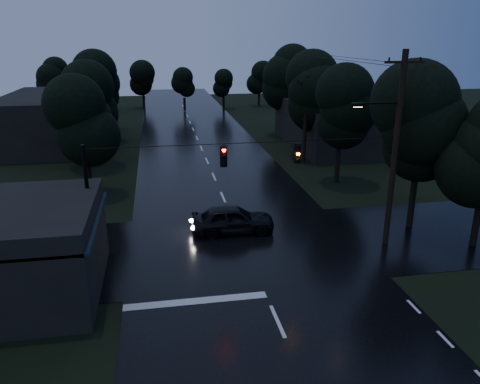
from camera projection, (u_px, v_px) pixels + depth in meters
name	position (u px, v px, depth m)	size (l,w,h in m)	color
main_road	(207.00, 161.00, 41.55)	(12.00, 120.00, 0.02)	black
cross_street	(244.00, 246.00, 24.75)	(60.00, 9.00, 0.02)	black
building_far_right	(341.00, 124.00, 46.93)	(10.00, 14.00, 4.40)	black
building_far_left	(59.00, 119.00, 47.76)	(10.00, 16.00, 5.00)	black
utility_pole_main	(394.00, 148.00, 23.38)	(3.50, 0.30, 10.00)	black
utility_pole_far	(305.00, 119.00, 39.84)	(2.00, 0.30, 7.50)	black
anchor_pole_left	(89.00, 208.00, 21.61)	(0.18, 0.18, 6.00)	black
span_signals	(260.00, 154.00, 22.24)	(15.00, 0.37, 1.12)	black
tree_corner_near	(422.00, 124.00, 25.45)	(4.48, 4.48, 9.44)	black
tree_left_a	(83.00, 121.00, 30.92)	(3.92, 3.92, 8.26)	black
tree_left_b	(89.00, 100.00, 38.17)	(4.20, 4.20, 8.85)	black
tree_left_c	(95.00, 84.00, 47.28)	(4.48, 4.48, 9.44)	black
tree_right_a	(341.00, 108.00, 33.80)	(4.20, 4.20, 8.85)	black
tree_right_b	(314.00, 91.00, 41.25)	(4.48, 4.48, 9.44)	black
tree_right_c	(289.00, 77.00, 50.57)	(4.76, 4.76, 10.03)	black
car	(233.00, 219.00, 26.27)	(1.87, 4.65, 1.58)	black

